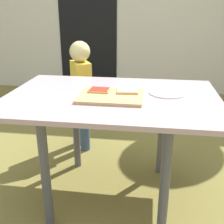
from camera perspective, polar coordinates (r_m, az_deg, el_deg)
name	(u,v)px	position (r m, az deg, el deg)	size (l,w,h in m)	color
ground_plane	(112,194)	(2.15, -0.01, -16.42)	(16.00, 16.00, 0.00)	olive
house_wall_back	(138,0)	(4.48, 5.45, 21.95)	(8.00, 0.20, 2.77)	beige
house_door	(88,27)	(4.50, -4.97, 17.06)	(0.90, 0.02, 2.00)	black
dining_table	(112,109)	(1.82, -0.01, 0.67)	(1.37, 0.93, 0.77)	#AE9097
cutting_board	(111,96)	(1.75, -0.20, 3.28)	(0.40, 0.32, 0.02)	tan
pizza_slice_far_left	(99,90)	(1.81, -2.60, 4.53)	(0.14, 0.11, 0.02)	#E29E62
pizza_slice_far_right	(128,91)	(1.79, 3.24, 4.32)	(0.14, 0.12, 0.02)	#E29E62
plate_white_right	(167,93)	(1.86, 11.28, 3.89)	(0.24, 0.24, 0.01)	white
child_left	(81,88)	(2.58, -6.31, 4.91)	(0.24, 0.28, 1.02)	#3A5171
garden_hose_coil	(34,92)	(4.64, -15.73, 4.05)	(0.33, 0.33, 0.03)	#37B179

